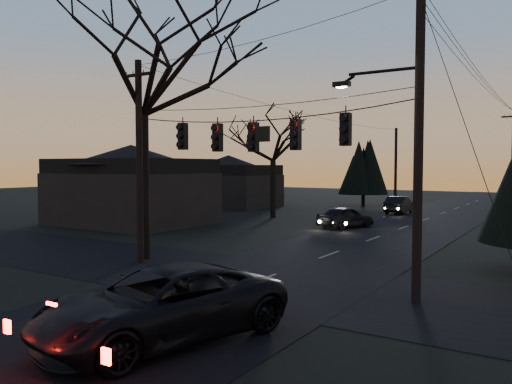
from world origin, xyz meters
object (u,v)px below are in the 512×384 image
Objects in this scene: utility_pole_left at (141,263)px; bare_tree_left at (143,57)px; utility_pole_right at (416,303)px; sedan_oncoming_a at (346,217)px; utility_pole_far_l at (395,206)px; sedan_oncoming_b at (399,205)px; utility_pole_far_r at (512,219)px; suv_near at (162,305)px.

utility_pole_left is 8.90m from bare_tree_left.
utility_pole_right is 2.37× the size of sedan_oncoming_a.
bare_tree_left is 3.00× the size of sedan_oncoming_a.
utility_pole_far_l is (0.00, 36.00, 0.00)m from utility_pole_left.
utility_pole_right reaches higher than utility_pole_far_l.
utility_pole_right is 2.23× the size of sedan_oncoming_b.
sedan_oncoming_b is (-8.70, -0.10, 0.74)m from utility_pole_far_r.
utility_pole_far_l is at bearing -61.65° from sedan_oncoming_a.
suv_near reaches higher than sedan_oncoming_a.
bare_tree_left reaches higher than utility_pole_left.
utility_pole_far_r is 14.01m from utility_pole_far_l.
utility_pole_left is (-11.50, 0.00, 0.00)m from utility_pole_right.
utility_pole_right reaches higher than sedan_oncoming_a.
utility_pole_left is at bearing -56.15° from bare_tree_left.
suv_near is at bearing 95.29° from sedan_oncoming_b.
sedan_oncoming_a is (3.33, 15.00, -8.13)m from bare_tree_left.
utility_pole_left is at bearing 82.08° from sedan_oncoming_b.
suv_near is 1.44× the size of sedan_oncoming_a.
utility_pole_far_l is (-11.50, 36.00, 0.00)m from utility_pole_right.
utility_pole_right is at bearing 0.00° from utility_pole_left.
utility_pole_far_r is 0.67× the size of bare_tree_left.
utility_pole_left is 36.00m from utility_pole_far_l.
sedan_oncoming_a is 0.94× the size of sedan_oncoming_b.
utility_pole_left is at bearing 180.00° from utility_pole_right.
sedan_oncoming_a is at bearing 117.49° from suv_near.
utility_pole_far_r is 1.39× the size of suv_near.
sedan_oncoming_a is at bearing 87.81° from sedan_oncoming_b.
sedan_oncoming_a is at bearing -125.46° from utility_pole_far_r.
utility_pole_left is 1.90× the size of sedan_oncoming_b.
utility_pole_far_r is at bearing 99.12° from suv_near.
utility_pole_far_l is 0.63× the size of bare_tree_left.
utility_pole_right is 0.79× the size of bare_tree_left.
sedan_oncoming_b is at bearing -179.36° from utility_pole_far_r.
suv_near is at bearing -122.88° from utility_pole_right.
utility_pole_far_r is 2.02× the size of sedan_oncoming_a.
utility_pole_far_l is at bearing 89.14° from bare_tree_left.
bare_tree_left reaches higher than utility_pole_far_r.
sedan_oncoming_a is at bearing -82.11° from utility_pole_far_l.
utility_pole_right is at bearing -3.74° from bare_tree_left.
bare_tree_left is 13.35m from suv_near.
utility_pole_far_l is 1.79× the size of sedan_oncoming_b.
bare_tree_left is (-0.53, -35.21, 8.85)m from utility_pole_far_l.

